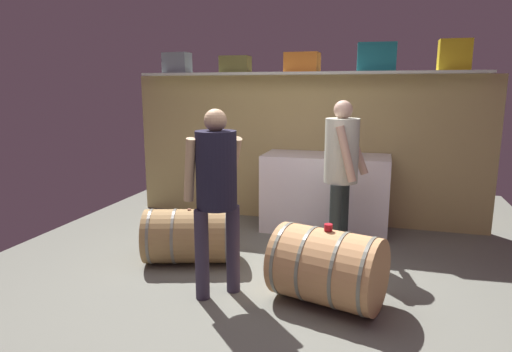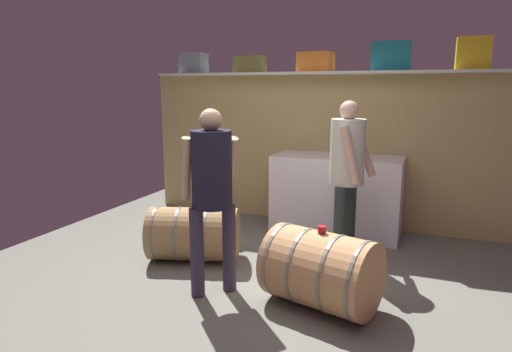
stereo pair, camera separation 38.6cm
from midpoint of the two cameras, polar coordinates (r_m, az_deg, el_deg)
name	(u,v)px [view 1 (the left image)]	position (r m, az deg, el deg)	size (l,w,h in m)	color
ground_plane	(269,271)	(4.42, -0.87, -12.16)	(5.83, 7.91, 0.02)	slate
back_wall_panel	(303,149)	(5.81, 4.21, 3.44)	(4.63, 0.10, 1.91)	tan
high_shelf_board	(303,73)	(5.61, 4.03, 13.08)	(4.26, 0.40, 0.03)	silver
toolcase_grey	(177,63)	(6.21, -11.99, 14.08)	(0.35, 0.21, 0.27)	gray
toolcase_olive	(235,64)	(5.87, -4.61, 14.17)	(0.37, 0.26, 0.21)	olive
toolcase_orange	(302,62)	(5.62, 3.98, 14.44)	(0.41, 0.27, 0.24)	orange
toolcase_teal	(376,57)	(5.50, 13.30, 14.73)	(0.44, 0.19, 0.33)	#1A7882
toolcase_yellow	(454,55)	(5.52, 22.40, 14.26)	(0.34, 0.21, 0.34)	yellow
work_cabinet	(325,193)	(5.46, 6.93, -2.23)	(1.51, 0.66, 0.95)	white
wine_bottle_amber	(339,146)	(5.21, 8.55, 3.79)	(0.08, 0.08, 0.28)	brown
wine_bottle_dark	(349,148)	(5.07, 9.86, 3.54)	(0.07, 0.07, 0.29)	black
wine_glass	(340,147)	(5.42, 8.84, 3.66)	(0.09, 0.09, 0.14)	white
wine_barrel_near	(328,267)	(3.69, 6.23, -11.65)	(0.99, 0.82, 0.63)	tan
wine_barrel_far	(190,236)	(4.58, -10.94, -7.63)	(1.02, 0.79, 0.56)	#9D7949
tasting_cup	(328,227)	(3.57, 6.27, -6.64)	(0.07, 0.07, 0.05)	red
winemaker_pouring	(216,184)	(3.65, -8.18, -1.05)	(0.50, 0.50, 1.59)	#332B3F
visitor_tasting	(342,162)	(4.55, 8.65, 1.72)	(0.45, 0.51, 1.63)	#283131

